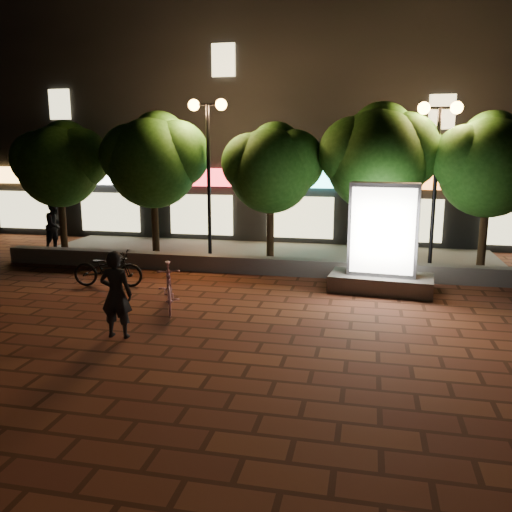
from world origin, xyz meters
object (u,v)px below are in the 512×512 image
(tree_far_left, at_px, (61,161))
(tree_far_right, at_px, (491,161))
(street_lamp_left, at_px, (208,139))
(pedestrian, at_px, (55,225))
(scooter_parked, at_px, (108,268))
(tree_right, at_px, (379,154))
(tree_left, at_px, (155,157))
(ad_kiosk, at_px, (383,248))
(tree_mid, at_px, (273,165))
(street_lamp_right, at_px, (438,143))
(rider, at_px, (116,295))
(scooter_pink, at_px, (169,287))

(tree_far_left, bearing_deg, tree_far_right, 0.00)
(street_lamp_left, distance_m, pedestrian, 6.74)
(scooter_parked, relative_size, pedestrian, 1.05)
(tree_right, distance_m, pedestrian, 11.65)
(tree_left, xyz_separation_m, tree_far_right, (10.50, -0.00, -0.08))
(ad_kiosk, bearing_deg, tree_left, 159.84)
(tree_mid, height_order, tree_far_right, tree_far_right)
(tree_right, height_order, street_lamp_right, tree_right)
(tree_far_left, height_order, pedestrian, tree_far_left)
(tree_far_left, relative_size, rider, 2.60)
(street_lamp_left, distance_m, scooter_pink, 6.29)
(ad_kiosk, height_order, rider, ad_kiosk)
(tree_far_right, xyz_separation_m, street_lamp_right, (-1.55, -0.26, 0.53))
(tree_far_left, xyz_separation_m, rider, (5.71, -7.44, -2.40))
(tree_mid, xyz_separation_m, rider, (-1.79, -7.44, -2.33))
(street_lamp_right, bearing_deg, tree_right, 170.90)
(tree_right, bearing_deg, tree_mid, -180.00)
(tree_right, xyz_separation_m, pedestrian, (-11.36, 0.23, -2.57))
(tree_right, bearing_deg, scooter_pink, -131.10)
(tree_far_right, distance_m, pedestrian, 14.75)
(tree_far_left, bearing_deg, rider, -52.51)
(tree_left, bearing_deg, tree_right, 0.00)
(street_lamp_left, distance_m, scooter_parked, 5.34)
(tree_mid, distance_m, tree_far_right, 6.50)
(street_lamp_left, distance_m, ad_kiosk, 6.69)
(tree_mid, bearing_deg, street_lamp_left, -172.69)
(tree_left, distance_m, scooter_pink, 6.68)
(street_lamp_right, height_order, pedestrian, street_lamp_right)
(tree_right, relative_size, scooter_pink, 2.77)
(tree_left, bearing_deg, tree_mid, -0.00)
(tree_left, distance_m, tree_mid, 4.00)
(tree_far_left, relative_size, scooter_pink, 2.54)
(street_lamp_left, xyz_separation_m, pedestrian, (-6.00, 0.50, -3.04))
(tree_far_left, height_order, street_lamp_right, street_lamp_right)
(tree_left, relative_size, tree_far_right, 1.03)
(tree_far_left, height_order, scooter_parked, tree_far_left)
(scooter_parked, bearing_deg, tree_far_right, -78.12)
(pedestrian, bearing_deg, tree_mid, -78.92)
(tree_right, height_order, street_lamp_left, street_lamp_left)
(tree_right, relative_size, tree_far_right, 1.06)
(tree_far_right, distance_m, street_lamp_right, 1.66)
(tree_mid, xyz_separation_m, pedestrian, (-8.05, 0.23, -2.22))
(tree_left, height_order, tree_right, tree_right)
(street_lamp_right, distance_m, scooter_parked, 10.11)
(tree_mid, height_order, street_lamp_right, street_lamp_right)
(street_lamp_left, bearing_deg, tree_mid, 7.31)
(tree_far_left, distance_m, scooter_parked, 5.96)
(scooter_pink, bearing_deg, scooter_parked, 123.21)
(tree_far_left, relative_size, pedestrian, 2.54)
(tree_mid, distance_m, pedestrian, 8.36)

